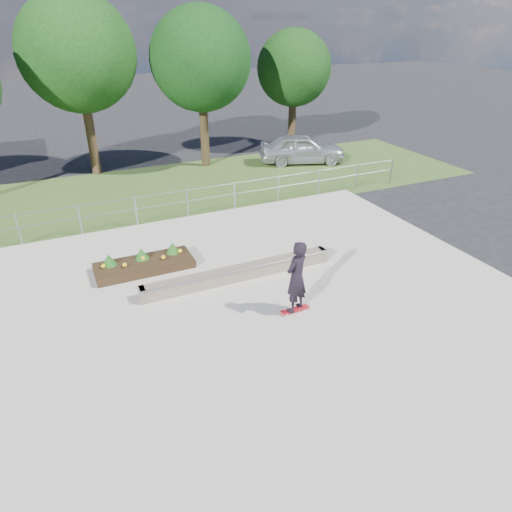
# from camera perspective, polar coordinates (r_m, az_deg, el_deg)

# --- Properties ---
(ground) EXTENTS (120.00, 120.00, 0.00)m
(ground) POSITION_cam_1_polar(r_m,az_deg,el_deg) (12.21, 2.11, -7.75)
(ground) COLOR black
(ground) RESTS_ON ground
(grass_verge) EXTENTS (30.00, 8.00, 0.02)m
(grass_verge) POSITION_cam_1_polar(r_m,az_deg,el_deg) (21.55, -11.21, 8.05)
(grass_verge) COLOR #324C1E
(grass_verge) RESTS_ON ground
(concrete_slab) EXTENTS (15.00, 15.00, 0.06)m
(concrete_slab) POSITION_cam_1_polar(r_m,az_deg,el_deg) (12.19, 2.11, -7.64)
(concrete_slab) COLOR #AAA397
(concrete_slab) RESTS_ON ground
(fence) EXTENTS (20.06, 0.06, 1.20)m
(fence) POSITION_cam_1_polar(r_m,az_deg,el_deg) (18.10, -8.61, 7.01)
(fence) COLOR gray
(fence) RESTS_ON ground
(tree_mid_left) EXTENTS (5.25, 5.25, 8.25)m
(tree_mid_left) POSITION_cam_1_polar(r_m,az_deg,el_deg) (23.97, -21.43, 22.51)
(tree_mid_left) COLOR #382416
(tree_mid_left) RESTS_ON ground
(tree_mid_right) EXTENTS (4.90, 4.90, 7.70)m
(tree_mid_right) POSITION_cam_1_polar(r_m,az_deg,el_deg) (24.13, -6.93, 23.16)
(tree_mid_right) COLOR black
(tree_mid_right) RESTS_ON ground
(tree_far_right) EXTENTS (4.20, 4.20, 6.60)m
(tree_far_right) POSITION_cam_1_polar(r_m,az_deg,el_deg) (27.98, 4.76, 22.32)
(tree_far_right) COLOR #302113
(tree_far_right) RESTS_ON ground
(grind_ledge) EXTENTS (6.00, 0.44, 0.43)m
(grind_ledge) POSITION_cam_1_polar(r_m,az_deg,el_deg) (13.71, -2.09, -2.12)
(grind_ledge) COLOR brown
(grind_ledge) RESTS_ON concrete_slab
(planter_bed) EXTENTS (3.00, 1.20, 0.61)m
(planter_bed) POSITION_cam_1_polar(r_m,az_deg,el_deg) (14.70, -13.85, -0.87)
(planter_bed) COLOR black
(planter_bed) RESTS_ON concrete_slab
(skateboarder) EXTENTS (0.86, 0.75, 2.08)m
(skateboarder) POSITION_cam_1_polar(r_m,az_deg,el_deg) (11.80, 5.07, -2.66)
(skateboarder) COLOR white
(skateboarder) RESTS_ON concrete_slab
(parked_car) EXTENTS (4.88, 3.23, 1.54)m
(parked_car) POSITION_cam_1_polar(r_m,az_deg,el_deg) (25.36, 5.77, 13.20)
(parked_car) COLOR #A9ADB2
(parked_car) RESTS_ON ground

